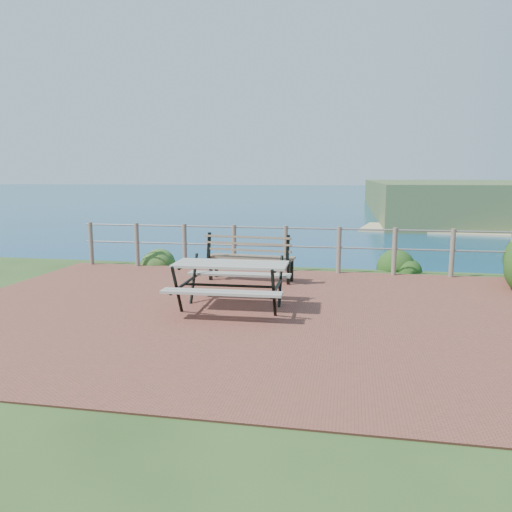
% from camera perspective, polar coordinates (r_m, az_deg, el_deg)
% --- Properties ---
extents(ground, '(10.00, 7.00, 0.12)m').
position_cam_1_polar(ground, '(7.75, 0.17, -6.46)').
color(ground, brown).
rests_on(ground, ground).
extents(ocean, '(1200.00, 1200.00, 0.00)m').
position_cam_1_polar(ocean, '(207.35, 10.40, 8.38)').
color(ocean, '#12536F').
rests_on(ocean, ground).
extents(safety_railing, '(9.40, 0.10, 1.00)m').
position_cam_1_polar(safety_railing, '(10.88, 3.39, 1.13)').
color(safety_railing, '#6B5B4C').
rests_on(safety_railing, ground).
extents(picnic_table, '(1.76, 1.51, 0.74)m').
position_cam_1_polar(picnic_table, '(7.75, -2.88, -2.87)').
color(picnic_table, '#9E998D').
rests_on(picnic_table, ground).
extents(park_bench, '(1.75, 0.59, 0.97)m').
position_cam_1_polar(park_bench, '(9.86, -0.57, 0.71)').
color(park_bench, brown).
rests_on(park_bench, ground).
extents(shrub_lip_west, '(0.76, 0.76, 0.50)m').
position_cam_1_polar(shrub_lip_west, '(12.21, -11.51, -0.88)').
color(shrub_lip_west, '#29541F').
rests_on(shrub_lip_west, ground).
extents(shrub_lip_east, '(0.86, 0.86, 0.64)m').
position_cam_1_polar(shrub_lip_east, '(11.51, 16.26, -1.67)').
color(shrub_lip_east, '#194415').
rests_on(shrub_lip_east, ground).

